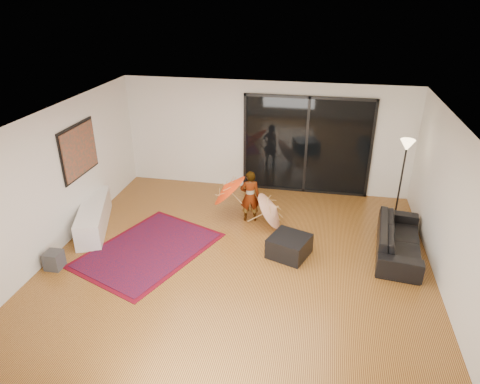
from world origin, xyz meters
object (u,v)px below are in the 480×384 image
(sofa, at_px, (399,239))
(ottoman, at_px, (289,246))
(media_console, at_px, (94,216))
(child, at_px, (250,196))

(sofa, height_order, ottoman, sofa)
(media_console, height_order, ottoman, media_console)
(media_console, relative_size, ottoman, 2.81)
(media_console, xyz_separation_m, ottoman, (4.15, -0.25, -0.07))
(ottoman, relative_size, child, 0.60)
(sofa, relative_size, ottoman, 2.90)
(media_console, bearing_deg, child, -3.72)
(sofa, height_order, child, child)
(media_console, relative_size, sofa, 0.97)
(sofa, distance_m, ottoman, 2.11)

